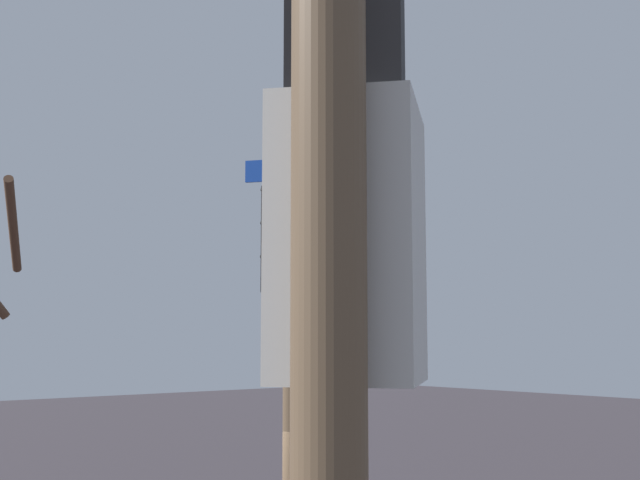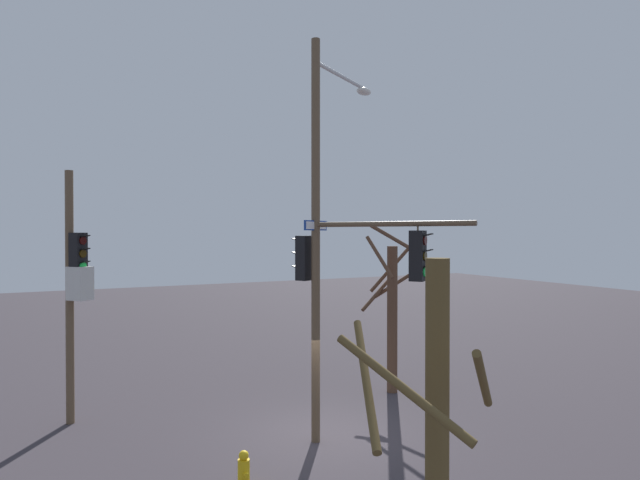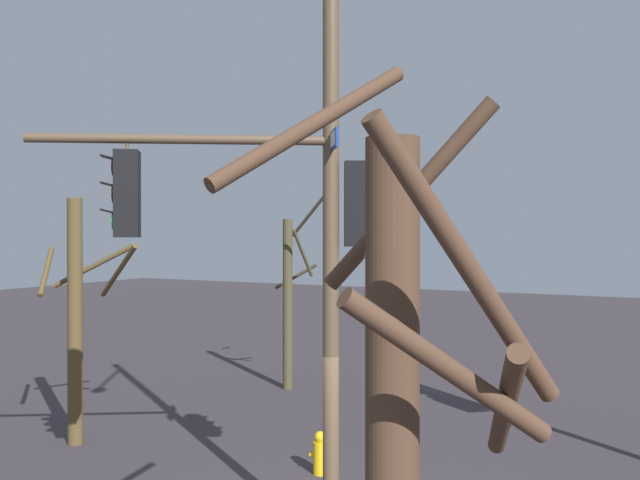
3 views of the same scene
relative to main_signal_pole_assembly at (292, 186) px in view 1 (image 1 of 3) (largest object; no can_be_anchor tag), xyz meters
The scene contains 2 objects.
main_signal_pole_assembly is the anchor object (origin of this frame).
secondary_pole_assembly 7.16m from the main_signal_pole_assembly, 126.91° to the right, with size 0.76×0.69×6.76m.
Camera 1 is at (-5.32, -7.44, 3.47)m, focal length 47.56 mm.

